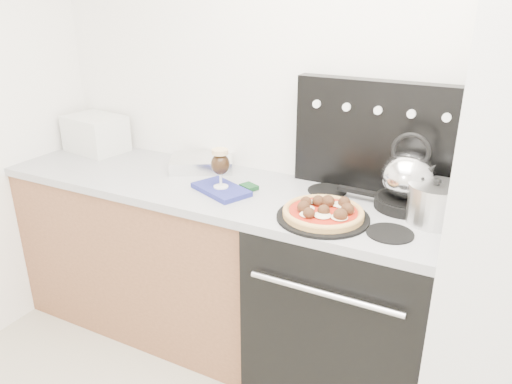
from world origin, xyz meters
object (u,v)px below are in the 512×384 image
Objects in this scene: tea_kettle at (408,172)px; skillet at (404,203)px; stove_body at (348,306)px; pizza_pan at (323,217)px; beer_glass at (220,168)px; oven_mitt at (221,190)px; pizza at (323,211)px; toaster_oven at (96,134)px; base_cabinet at (157,251)px; stock_pot at (434,205)px.

skillet is at bearing 0.00° from tea_kettle.
pizza_pan reaches higher than stove_body.
oven_mitt is at bearing 0.00° from beer_glass.
skillet is (0.81, 0.16, 0.03)m from oven_mitt.
pizza_pan is at bearing 180.00° from pizza.
toaster_oven is (-1.61, 0.18, 0.56)m from stove_body.
tea_kettle is at bearing 4.36° from base_cabinet.
pizza reaches higher than pizza_pan.
stock_pot is at bearing 23.22° from pizza.
pizza is (0.54, -0.10, -0.06)m from beer_glass.
oven_mitt reaches higher than stove_body.
tea_kettle is (0.81, 0.16, 0.17)m from oven_mitt.
tea_kettle is at bearing 0.00° from skillet.
toaster_oven is 1.73× the size of beer_glass.
skillet reaches higher than pizza_pan.
pizza is at bearing -2.87° from toaster_oven.
skillet is at bearing 35.21° from stove_body.
toaster_oven is at bearing 173.70° from stove_body.
base_cabinet is at bearing 172.07° from beer_glass.
base_cabinet is 1.65× the size of stove_body.
stove_body is 0.63m from stock_pot.
pizza is at bearing -10.33° from beer_glass.
toaster_oven is 1.17× the size of oven_mitt.
oven_mitt is 0.85× the size of pizza.
skillet is (0.81, 0.16, -0.08)m from beer_glass.
stock_pot is (1.92, -0.15, -0.01)m from toaster_oven.
oven_mitt is 0.11m from beer_glass.
pizza_pan is at bearing -156.78° from stock_pot.
beer_glass is 0.83m from tea_kettle.
pizza is at bearing -10.33° from oven_mitt.
oven_mitt is at bearing -165.84° from tea_kettle.
tea_kettle reaches higher than oven_mitt.
oven_mitt is at bearing -7.93° from base_cabinet.
pizza_pan is 0.37m from skillet.
pizza_pan is at bearing -9.22° from base_cabinet.
beer_glass is 0.55m from pizza.
toaster_oven reaches higher than base_cabinet.
tea_kettle is at bearing 144.98° from stock_pot.
pizza is (0.00, 0.00, 0.03)m from pizza_pan.
beer_glass is 0.58× the size of pizza.
toaster_oven is 1.92m from stock_pot.
stove_body is 0.68m from tea_kettle.
pizza_pan is 1.50× the size of skillet.
base_cabinet is at bearing -7.81° from toaster_oven.
pizza is (0.54, -0.10, 0.04)m from oven_mitt.
toaster_oven reaches higher than stock_pot.
oven_mitt is 1.11× the size of skillet.
stove_body is 4.66× the size of beer_glass.
toaster_oven reaches higher than pizza_pan.
pizza is 0.37m from skillet.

